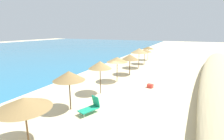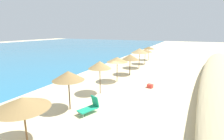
{
  "view_description": "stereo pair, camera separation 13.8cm",
  "coord_description": "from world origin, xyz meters",
  "px_view_note": "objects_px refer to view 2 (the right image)",
  "views": [
    {
      "loc": [
        -14.84,
        -5.98,
        5.53
      ],
      "look_at": [
        1.7,
        1.54,
        1.32
      ],
      "focal_mm": 27.61,
      "sensor_mm": 36.0,
      "label": 1
    },
    {
      "loc": [
        -14.78,
        -6.1,
        5.53
      ],
      "look_at": [
        1.7,
        1.54,
        1.32
      ],
      "focal_mm": 27.61,
      "sensor_mm": 36.0,
      "label": 2
    }
  ],
  "objects_px": {
    "beach_umbrella_4": "(100,65)",
    "beach_umbrella_7": "(140,51)",
    "beach_umbrella_6": "(130,57)",
    "lounge_chair_1": "(90,107)",
    "cooler_box": "(150,86)",
    "beach_umbrella_2": "(23,103)",
    "beach_umbrella_9": "(149,48)",
    "beach_umbrella_3": "(68,76)",
    "beach_umbrella_5": "(117,60)",
    "beach_umbrella_8": "(145,51)"
  },
  "relations": [
    {
      "from": "beach_umbrella_6",
      "to": "cooler_box",
      "type": "xyz_separation_m",
      "value": [
        -4.14,
        -3.54,
        -2.06
      ]
    },
    {
      "from": "beach_umbrella_2",
      "to": "beach_umbrella_5",
      "type": "relative_size",
      "value": 0.93
    },
    {
      "from": "beach_umbrella_2",
      "to": "beach_umbrella_6",
      "type": "bearing_deg",
      "value": -0.06
    },
    {
      "from": "beach_umbrella_4",
      "to": "beach_umbrella_8",
      "type": "xyz_separation_m",
      "value": [
        15.27,
        -0.14,
        -0.36
      ]
    },
    {
      "from": "beach_umbrella_4",
      "to": "lounge_chair_1",
      "type": "relative_size",
      "value": 1.86
    },
    {
      "from": "beach_umbrella_5",
      "to": "beach_umbrella_9",
      "type": "distance_m",
      "value": 15.45
    },
    {
      "from": "beach_umbrella_4",
      "to": "cooler_box",
      "type": "distance_m",
      "value": 5.59
    },
    {
      "from": "beach_umbrella_2",
      "to": "lounge_chair_1",
      "type": "relative_size",
      "value": 1.61
    },
    {
      "from": "beach_umbrella_2",
      "to": "cooler_box",
      "type": "relative_size",
      "value": 4.71
    },
    {
      "from": "beach_umbrella_6",
      "to": "cooler_box",
      "type": "relative_size",
      "value": 4.82
    },
    {
      "from": "beach_umbrella_2",
      "to": "beach_umbrella_4",
      "type": "bearing_deg",
      "value": 1.15
    },
    {
      "from": "beach_umbrella_5",
      "to": "beach_umbrella_8",
      "type": "bearing_deg",
      "value": -1.12
    },
    {
      "from": "beach_umbrella_5",
      "to": "beach_umbrella_8",
      "type": "height_order",
      "value": "beach_umbrella_5"
    },
    {
      "from": "beach_umbrella_3",
      "to": "cooler_box",
      "type": "bearing_deg",
      "value": -30.21
    },
    {
      "from": "beach_umbrella_3",
      "to": "beach_umbrella_8",
      "type": "distance_m",
      "value": 18.99
    },
    {
      "from": "beach_umbrella_3",
      "to": "beach_umbrella_8",
      "type": "xyz_separation_m",
      "value": [
        18.98,
        -0.57,
        -0.24
      ]
    },
    {
      "from": "beach_umbrella_4",
      "to": "beach_umbrella_7",
      "type": "relative_size",
      "value": 1.0
    },
    {
      "from": "lounge_chair_1",
      "to": "cooler_box",
      "type": "xyz_separation_m",
      "value": [
        6.96,
        -2.54,
        -0.26
      ]
    },
    {
      "from": "beach_umbrella_8",
      "to": "beach_umbrella_5",
      "type": "bearing_deg",
      "value": 178.88
    },
    {
      "from": "beach_umbrella_8",
      "to": "cooler_box",
      "type": "bearing_deg",
      "value": -163.26
    },
    {
      "from": "beach_umbrella_6",
      "to": "beach_umbrella_7",
      "type": "height_order",
      "value": "beach_umbrella_7"
    },
    {
      "from": "beach_umbrella_6",
      "to": "lounge_chair_1",
      "type": "bearing_deg",
      "value": -174.85
    },
    {
      "from": "beach_umbrella_8",
      "to": "cooler_box",
      "type": "height_order",
      "value": "beach_umbrella_8"
    },
    {
      "from": "lounge_chair_1",
      "to": "beach_umbrella_3",
      "type": "bearing_deg",
      "value": 26.18
    },
    {
      "from": "beach_umbrella_2",
      "to": "beach_umbrella_6",
      "type": "xyz_separation_m",
      "value": [
        15.31,
        -0.01,
        0.03
      ]
    },
    {
      "from": "beach_umbrella_4",
      "to": "beach_umbrella_5",
      "type": "height_order",
      "value": "beach_umbrella_4"
    },
    {
      "from": "beach_umbrella_4",
      "to": "beach_umbrella_9",
      "type": "distance_m",
      "value": 19.45
    },
    {
      "from": "beach_umbrella_2",
      "to": "beach_umbrella_9",
      "type": "distance_m",
      "value": 27.22
    },
    {
      "from": "beach_umbrella_7",
      "to": "cooler_box",
      "type": "distance_m",
      "value": 9.44
    },
    {
      "from": "beach_umbrella_9",
      "to": "lounge_chair_1",
      "type": "bearing_deg",
      "value": -176.51
    },
    {
      "from": "beach_umbrella_6",
      "to": "cooler_box",
      "type": "distance_m",
      "value": 5.83
    },
    {
      "from": "lounge_chair_1",
      "to": "beach_umbrella_4",
      "type": "bearing_deg",
      "value": -51.16
    },
    {
      "from": "beach_umbrella_3",
      "to": "beach_umbrella_6",
      "type": "bearing_deg",
      "value": -3.04
    },
    {
      "from": "lounge_chair_1",
      "to": "beach_umbrella_2",
      "type": "bearing_deg",
      "value": 97.06
    },
    {
      "from": "beach_umbrella_5",
      "to": "beach_umbrella_2",
      "type": "bearing_deg",
      "value": -178.87
    },
    {
      "from": "beach_umbrella_6",
      "to": "beach_umbrella_9",
      "type": "xyz_separation_m",
      "value": [
        11.91,
        0.4,
        0.06
      ]
    },
    {
      "from": "lounge_chair_1",
      "to": "beach_umbrella_9",
      "type": "bearing_deg",
      "value": -65.9
    },
    {
      "from": "beach_umbrella_7",
      "to": "lounge_chair_1",
      "type": "distance_m",
      "value": 15.54
    },
    {
      "from": "beach_umbrella_3",
      "to": "lounge_chair_1",
      "type": "bearing_deg",
      "value": -84.42
    },
    {
      "from": "beach_umbrella_5",
      "to": "beach_umbrella_8",
      "type": "relative_size",
      "value": 1.1
    },
    {
      "from": "beach_umbrella_2",
      "to": "beach_umbrella_7",
      "type": "relative_size",
      "value": 0.86
    },
    {
      "from": "beach_umbrella_7",
      "to": "cooler_box",
      "type": "bearing_deg",
      "value": -157.05
    },
    {
      "from": "beach_umbrella_3",
      "to": "cooler_box",
      "type": "height_order",
      "value": "beach_umbrella_3"
    },
    {
      "from": "beach_umbrella_5",
      "to": "beach_umbrella_6",
      "type": "distance_m",
      "value": 3.56
    },
    {
      "from": "beach_umbrella_9",
      "to": "beach_umbrella_6",
      "type": "bearing_deg",
      "value": -178.06
    },
    {
      "from": "beach_umbrella_2",
      "to": "beach_umbrella_4",
      "type": "distance_m",
      "value": 7.78
    },
    {
      "from": "beach_umbrella_2",
      "to": "beach_umbrella_3",
      "type": "xyz_separation_m",
      "value": [
        4.06,
        0.58,
        0.26
      ]
    },
    {
      "from": "beach_umbrella_4",
      "to": "beach_umbrella_7",
      "type": "bearing_deg",
      "value": -0.75
    },
    {
      "from": "beach_umbrella_6",
      "to": "lounge_chair_1",
      "type": "distance_m",
      "value": 11.28
    },
    {
      "from": "beach_umbrella_7",
      "to": "beach_umbrella_5",
      "type": "bearing_deg",
      "value": 178.3
    }
  ]
}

